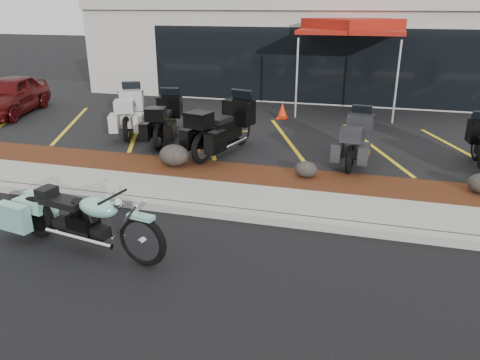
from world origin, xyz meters
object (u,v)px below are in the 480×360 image
(traffic_cone, at_px, (282,111))
(parked_car, at_px, (9,95))
(touring_white, at_px, (133,104))
(popup_canopy, at_px, (352,27))
(hero_cruiser, at_px, (142,233))

(traffic_cone, bearing_deg, parked_car, -168.15)
(touring_white, height_order, popup_canopy, popup_canopy)
(touring_white, xyz_separation_m, traffic_cone, (4.01, 2.23, -0.42))
(hero_cruiser, distance_m, popup_canopy, 11.27)
(traffic_cone, bearing_deg, hero_cruiser, -91.84)
(traffic_cone, distance_m, popup_canopy, 3.54)
(traffic_cone, bearing_deg, popup_canopy, 43.14)
(parked_car, bearing_deg, popup_canopy, 4.97)
(hero_cruiser, xyz_separation_m, touring_white, (-3.72, 6.84, 0.29))
(touring_white, xyz_separation_m, parked_car, (-4.66, 0.41, -0.05))
(hero_cruiser, xyz_separation_m, popup_canopy, (2.15, 10.81, 2.32))
(hero_cruiser, xyz_separation_m, traffic_cone, (0.29, 9.07, -0.13))
(touring_white, bearing_deg, popup_canopy, -77.53)
(hero_cruiser, relative_size, traffic_cone, 6.11)
(parked_car, height_order, popup_canopy, popup_canopy)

